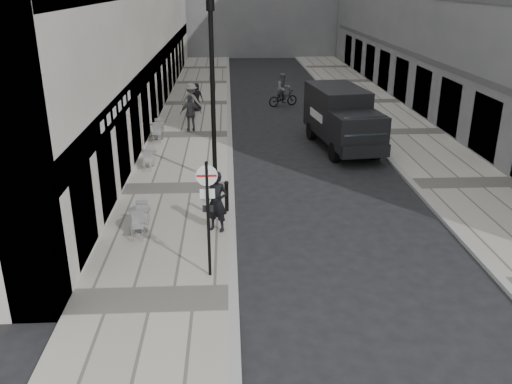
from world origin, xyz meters
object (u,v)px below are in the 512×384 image
(walking_man, at_px, (217,202))
(sign_post, at_px, (208,204))
(lamppost, at_px, (213,85))
(panel_van, at_px, (342,116))
(cyclist, at_px, (283,93))

(walking_man, bearing_deg, sign_post, -68.71)
(lamppost, bearing_deg, walking_man, -88.03)
(sign_post, distance_m, lamppost, 7.56)
(lamppost, xyz_separation_m, panel_van, (5.81, 4.50, -2.27))
(sign_post, bearing_deg, lamppost, 89.38)
(cyclist, bearing_deg, sign_post, -120.08)
(panel_van, xyz_separation_m, cyclist, (-1.80, 9.31, -0.74))
(sign_post, distance_m, cyclist, 21.60)
(panel_van, bearing_deg, cyclist, 93.32)
(sign_post, height_order, panel_van, sign_post)
(sign_post, bearing_deg, walking_man, 86.07)
(lamppost, bearing_deg, sign_post, -90.00)
(walking_man, relative_size, panel_van, 0.32)
(walking_man, relative_size, cyclist, 0.93)
(cyclist, bearing_deg, panel_van, -98.43)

